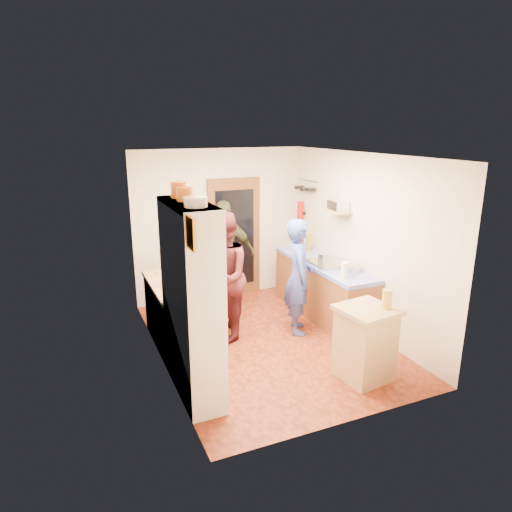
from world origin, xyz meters
TOP-DOWN VIEW (x-y plane):
  - floor at (0.00, 0.00)m, footprint 3.00×4.00m
  - ceiling at (0.00, 0.00)m, footprint 3.00×4.00m
  - wall_back at (0.00, 2.01)m, footprint 3.00×0.02m
  - wall_front at (0.00, -2.01)m, footprint 3.00×0.02m
  - wall_left at (-1.51, 0.00)m, footprint 0.02×4.00m
  - wall_right at (1.51, 0.00)m, footprint 0.02×4.00m
  - door_frame at (0.25, 1.97)m, footprint 0.95×0.06m
  - door_glass at (0.25, 1.94)m, footprint 0.70×0.02m
  - hutch_body at (-1.30, -0.80)m, footprint 0.40×1.20m
  - hutch_top_shelf at (-1.30, -0.80)m, footprint 0.40×1.14m
  - plate_stack at (-1.30, -1.10)m, footprint 0.23×0.23m
  - orange_pot_a at (-1.30, -0.71)m, footprint 0.18×0.18m
  - orange_pot_b at (-1.30, -0.48)m, footprint 0.19×0.19m
  - left_counter_base at (-1.20, 0.45)m, footprint 0.60×1.40m
  - left_counter_top at (-1.20, 0.45)m, footprint 0.64×1.44m
  - toaster at (-1.15, -0.05)m, footprint 0.29×0.22m
  - kettle at (-1.25, 0.33)m, footprint 0.20×0.20m
  - orange_bowl at (-1.12, 0.58)m, footprint 0.24×0.24m
  - chopping_board at (-1.18, 0.97)m, footprint 0.34×0.28m
  - right_counter_base at (1.20, 0.50)m, footprint 0.60×2.20m
  - right_counter_top at (1.20, 0.50)m, footprint 0.62×2.22m
  - hob at (1.20, 0.37)m, footprint 0.55×0.58m
  - pot_on_hob at (1.15, 0.44)m, footprint 0.18×0.18m
  - bottle_a at (1.05, 1.06)m, footprint 0.08×0.08m
  - bottle_b at (1.18, 1.21)m, footprint 0.08×0.08m
  - bottle_c at (1.31, 1.19)m, footprint 0.09×0.09m
  - paper_towel at (1.05, -0.27)m, footprint 0.10×0.10m
  - mixing_bowl at (1.30, -0.08)m, footprint 0.29×0.29m
  - island_base at (0.65, -1.34)m, footprint 0.62×0.62m
  - island_top at (0.65, -1.34)m, footprint 0.70×0.70m
  - cutting_board at (0.60, -1.29)m, footprint 0.39×0.33m
  - oil_jar at (0.85, -1.43)m, footprint 0.13×0.13m
  - pan_rail at (1.46, 1.52)m, footprint 0.02×0.65m
  - pan_hang_a at (1.40, 1.35)m, footprint 0.18×0.18m
  - pan_hang_b at (1.40, 1.55)m, footprint 0.16×0.16m
  - pan_hang_c at (1.40, 1.75)m, footprint 0.17×0.17m
  - wall_shelf at (1.37, 0.45)m, footprint 0.26×0.42m
  - radio at (1.37, 0.45)m, footprint 0.24×0.31m
  - ext_bracket at (1.47, 1.70)m, footprint 0.06×0.10m
  - fire_extinguisher at (1.41, 1.70)m, footprint 0.11×0.11m
  - picture_frame at (-1.48, -1.55)m, footprint 0.03×0.25m
  - person_hob at (0.57, 0.11)m, footprint 0.59×0.72m
  - person_left at (-0.50, 0.39)m, footprint 0.90×1.04m
  - person_back at (-0.10, 1.53)m, footprint 1.14×0.69m

SIDE VIEW (x-z plane):
  - floor at x=0.00m, z-range -0.02..0.00m
  - right_counter_base at x=1.20m, z-range 0.00..0.84m
  - left_counter_base at x=-1.20m, z-range 0.00..0.85m
  - island_base at x=0.65m, z-range 0.00..0.86m
  - person_hob at x=0.57m, z-range 0.00..1.70m
  - right_counter_top at x=1.20m, z-range 0.84..0.90m
  - left_counter_top at x=-1.20m, z-range 0.85..0.90m
  - island_top at x=0.65m, z-range 0.86..0.91m
  - cutting_board at x=0.60m, z-range 0.89..0.91m
  - person_back at x=-0.10m, z-range 0.00..1.81m
  - chopping_board at x=-1.18m, z-range 0.90..0.92m
  - hob at x=1.20m, z-range 0.90..0.94m
  - person_left at x=-0.50m, z-range 0.00..1.85m
  - orange_bowl at x=-1.12m, z-range 0.90..1.00m
  - mixing_bowl at x=1.30m, z-range 0.90..1.00m
  - kettle at x=-1.25m, z-range 0.90..1.08m
  - pot_on_hob at x=1.15m, z-range 0.94..1.06m
  - toaster at x=-1.15m, z-range 0.90..1.10m
  - paper_towel at x=1.05m, z-range 0.90..1.12m
  - oil_jar at x=0.85m, z-range 0.91..1.14m
  - bottle_b at x=1.18m, z-range 0.90..1.16m
  - door_frame at x=0.25m, z-range 0.00..2.10m
  - door_glass at x=0.25m, z-range 0.20..1.90m
  - bottle_a at x=1.05m, z-range 0.90..1.20m
  - bottle_c at x=1.31m, z-range 0.90..1.21m
  - hutch_body at x=-1.30m, z-range 0.00..2.20m
  - wall_back at x=0.00m, z-range 0.00..2.60m
  - wall_front at x=0.00m, z-range 0.00..2.60m
  - wall_left at x=-1.51m, z-range 0.00..2.60m
  - wall_right at x=1.51m, z-range 0.00..2.60m
  - ext_bracket at x=1.47m, z-range 1.43..1.47m
  - fire_extinguisher at x=1.41m, z-range 1.34..1.66m
  - wall_shelf at x=1.37m, z-range 1.69..1.71m
  - radio at x=1.37m, z-range 1.72..1.86m
  - pan_hang_b at x=1.40m, z-range 1.88..1.92m
  - pan_hang_c at x=1.40m, z-range 1.89..1.93m
  - pan_hang_a at x=1.40m, z-range 1.90..1.94m
  - pan_rail at x=1.46m, z-range 2.04..2.06m
  - picture_frame at x=-1.48m, z-range 1.90..2.20m
  - hutch_top_shelf at x=-1.30m, z-range 2.16..2.20m
  - plate_stack at x=-1.30m, z-range 2.20..2.30m
  - orange_pot_a at x=-1.30m, z-range 2.20..2.34m
  - orange_pot_b at x=-1.30m, z-range 2.20..2.37m
  - ceiling at x=0.00m, z-range 2.60..2.62m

